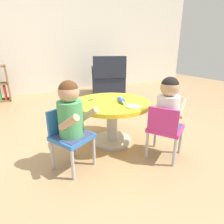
{
  "coord_description": "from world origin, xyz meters",
  "views": [
    {
      "loc": [
        -0.91,
        -1.72,
        1.04
      ],
      "look_at": [
        0.0,
        0.0,
        0.36
      ],
      "focal_mm": 30.01,
      "sensor_mm": 36.0,
      "label": 1
    }
  ],
  "objects_px": {
    "seated_child_right": "(168,105)",
    "rolling_pin": "(121,100)",
    "child_chair_right": "(165,129)",
    "craft_table": "(112,112)",
    "armchair_dark": "(108,80)",
    "craft_scissors": "(119,99)",
    "seated_child_left": "(71,112)",
    "child_chair_left": "(69,135)"
  },
  "relations": [
    {
      "from": "craft_scissors",
      "to": "child_chair_left",
      "type": "bearing_deg",
      "value": -156.54
    },
    {
      "from": "child_chair_right",
      "to": "seated_child_left",
      "type": "bearing_deg",
      "value": 162.78
    },
    {
      "from": "craft_table",
      "to": "armchair_dark",
      "type": "distance_m",
      "value": 2.39
    },
    {
      "from": "seated_child_left",
      "to": "armchair_dark",
      "type": "height_order",
      "value": "armchair_dark"
    },
    {
      "from": "child_chair_left",
      "to": "rolling_pin",
      "type": "height_order",
      "value": "child_chair_left"
    },
    {
      "from": "seated_child_left",
      "to": "child_chair_right",
      "type": "height_order",
      "value": "seated_child_left"
    },
    {
      "from": "child_chair_right",
      "to": "seated_child_right",
      "type": "distance_m",
      "value": 0.23
    },
    {
      "from": "child_chair_right",
      "to": "armchair_dark",
      "type": "relative_size",
      "value": 0.59
    },
    {
      "from": "seated_child_right",
      "to": "rolling_pin",
      "type": "distance_m",
      "value": 0.5
    },
    {
      "from": "craft_table",
      "to": "rolling_pin",
      "type": "distance_m",
      "value": 0.18
    },
    {
      "from": "child_chair_right",
      "to": "rolling_pin",
      "type": "height_order",
      "value": "child_chair_right"
    },
    {
      "from": "seated_child_left",
      "to": "craft_scissors",
      "type": "bearing_deg",
      "value": 26.57
    },
    {
      "from": "child_chair_right",
      "to": "craft_scissors",
      "type": "height_order",
      "value": "child_chair_right"
    },
    {
      "from": "craft_table",
      "to": "child_chair_right",
      "type": "xyz_separation_m",
      "value": [
        0.28,
        -0.52,
        -0.05
      ]
    },
    {
      "from": "seated_child_right",
      "to": "rolling_pin",
      "type": "relative_size",
      "value": 2.24
    },
    {
      "from": "child_chair_right",
      "to": "armchair_dark",
      "type": "xyz_separation_m",
      "value": [
        0.75,
        2.67,
        0.0
      ]
    },
    {
      "from": "seated_child_left",
      "to": "seated_child_right",
      "type": "distance_m",
      "value": 0.88
    },
    {
      "from": "armchair_dark",
      "to": "child_chair_right",
      "type": "bearing_deg",
      "value": -105.74
    },
    {
      "from": "seated_child_left",
      "to": "seated_child_right",
      "type": "xyz_separation_m",
      "value": [
        0.85,
        -0.23,
        0.0
      ]
    },
    {
      "from": "child_chair_left",
      "to": "armchair_dark",
      "type": "height_order",
      "value": "armchair_dark"
    },
    {
      "from": "seated_child_left",
      "to": "craft_scissors",
      "type": "distance_m",
      "value": 0.74
    },
    {
      "from": "seated_child_left",
      "to": "rolling_pin",
      "type": "bearing_deg",
      "value": 18.26
    },
    {
      "from": "rolling_pin",
      "to": "craft_scissors",
      "type": "height_order",
      "value": "rolling_pin"
    },
    {
      "from": "child_chair_left",
      "to": "craft_scissors",
      "type": "bearing_deg",
      "value": 23.46
    },
    {
      "from": "rolling_pin",
      "to": "craft_scissors",
      "type": "bearing_deg",
      "value": 67.21
    },
    {
      "from": "child_chair_left",
      "to": "armchair_dark",
      "type": "bearing_deg",
      "value": 56.38
    },
    {
      "from": "seated_child_left",
      "to": "child_chair_right",
      "type": "xyz_separation_m",
      "value": [
        0.81,
        -0.25,
        -0.23
      ]
    },
    {
      "from": "craft_table",
      "to": "rolling_pin",
      "type": "xyz_separation_m",
      "value": [
        0.07,
        -0.07,
        0.15
      ]
    },
    {
      "from": "child_chair_right",
      "to": "rolling_pin",
      "type": "xyz_separation_m",
      "value": [
        -0.21,
        0.45,
        0.2
      ]
    },
    {
      "from": "craft_table",
      "to": "armchair_dark",
      "type": "relative_size",
      "value": 0.91
    },
    {
      "from": "seated_child_left",
      "to": "rolling_pin",
      "type": "height_order",
      "value": "seated_child_left"
    },
    {
      "from": "seated_child_right",
      "to": "rolling_pin",
      "type": "bearing_deg",
      "value": 119.92
    },
    {
      "from": "armchair_dark",
      "to": "craft_scissors",
      "type": "bearing_deg",
      "value": -113.55
    },
    {
      "from": "armchair_dark",
      "to": "craft_scissors",
      "type": "xyz_separation_m",
      "value": [
        -0.91,
        -2.09,
        0.17
      ]
    },
    {
      "from": "seated_child_left",
      "to": "rolling_pin",
      "type": "relative_size",
      "value": 2.24
    },
    {
      "from": "child_chair_left",
      "to": "seated_child_left",
      "type": "bearing_deg",
      "value": -63.37
    },
    {
      "from": "seated_child_right",
      "to": "armchair_dark",
      "type": "height_order",
      "value": "armchair_dark"
    },
    {
      "from": "child_chair_left",
      "to": "seated_child_left",
      "type": "height_order",
      "value": "seated_child_left"
    },
    {
      "from": "armchair_dark",
      "to": "rolling_pin",
      "type": "relative_size",
      "value": 3.99
    },
    {
      "from": "seated_child_right",
      "to": "rolling_pin",
      "type": "xyz_separation_m",
      "value": [
        -0.25,
        0.43,
        -0.03
      ]
    },
    {
      "from": "child_chair_left",
      "to": "craft_scissors",
      "type": "height_order",
      "value": "child_chair_left"
    },
    {
      "from": "armchair_dark",
      "to": "craft_scissors",
      "type": "relative_size",
      "value": 6.44
    }
  ]
}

